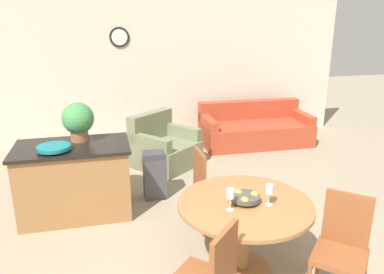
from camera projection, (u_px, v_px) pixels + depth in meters
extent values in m
cube|color=beige|center=(145.00, 72.00, 7.20)|extent=(8.00, 0.06, 2.70)
cylinder|color=black|center=(119.00, 37.00, 6.86)|extent=(0.36, 0.02, 0.36)
cylinder|color=white|center=(119.00, 37.00, 6.85)|extent=(0.29, 0.01, 0.29)
cylinder|color=#9E6B3D|center=(242.00, 268.00, 3.65)|extent=(0.53, 0.53, 0.04)
cylinder|color=#9E6B3D|center=(244.00, 237.00, 3.55)|extent=(0.13, 0.13, 0.66)
cylinder|color=#9E6B3D|center=(245.00, 204.00, 3.44)|extent=(1.25, 1.25, 0.03)
cube|color=brown|center=(224.00, 260.00, 2.64)|extent=(0.30, 0.31, 0.48)
cylinder|color=brown|center=(318.00, 262.00, 3.43)|extent=(0.04, 0.04, 0.43)
cube|color=brown|center=(340.00, 257.00, 3.11)|extent=(0.59, 0.59, 0.05)
cube|color=brown|center=(347.00, 219.00, 3.19)|extent=(0.31, 0.30, 0.48)
cylinder|color=brown|center=(225.00, 200.00, 4.60)|extent=(0.04, 0.04, 0.43)
cylinder|color=brown|center=(236.00, 215.00, 4.25)|extent=(0.04, 0.04, 0.43)
cylinder|color=brown|center=(195.00, 204.00, 4.51)|extent=(0.04, 0.04, 0.43)
cylinder|color=brown|center=(204.00, 219.00, 4.16)|extent=(0.04, 0.04, 0.43)
cube|color=brown|center=(215.00, 191.00, 4.31)|extent=(0.43, 0.43, 0.05)
cube|color=brown|center=(200.00, 171.00, 4.18)|extent=(0.05, 0.39, 0.48)
cylinder|color=#4C4742|center=(245.00, 201.00, 3.43)|extent=(0.10, 0.10, 0.03)
cylinder|color=#4C4742|center=(245.00, 197.00, 3.42)|extent=(0.27, 0.27, 0.04)
sphere|color=gold|center=(254.00, 195.00, 3.44)|extent=(0.08, 0.08, 0.08)
sphere|color=gold|center=(238.00, 193.00, 3.49)|extent=(0.08, 0.08, 0.08)
sphere|color=gold|center=(245.00, 201.00, 3.33)|extent=(0.08, 0.08, 0.08)
cylinder|color=silver|center=(230.00, 210.00, 3.30)|extent=(0.06, 0.06, 0.01)
cylinder|color=silver|center=(230.00, 204.00, 3.28)|extent=(0.01, 0.01, 0.11)
cylinder|color=silver|center=(231.00, 194.00, 3.25)|extent=(0.07, 0.07, 0.08)
cylinder|color=silver|center=(268.00, 205.00, 3.39)|extent=(0.06, 0.06, 0.01)
cylinder|color=silver|center=(269.00, 199.00, 3.37)|extent=(0.01, 0.01, 0.11)
cylinder|color=silver|center=(269.00, 189.00, 3.34)|extent=(0.07, 0.07, 0.08)
cube|color=#9E6B3D|center=(75.00, 182.00, 4.59)|extent=(1.29, 0.73, 0.86)
cube|color=black|center=(72.00, 147.00, 4.45)|extent=(1.35, 0.79, 0.04)
cylinder|color=#147A7F|center=(54.00, 150.00, 4.25)|extent=(0.13, 0.13, 0.02)
cylinder|color=#147A7F|center=(54.00, 147.00, 4.24)|extent=(0.38, 0.38, 0.04)
cylinder|color=#A36642|center=(80.00, 135.00, 4.60)|extent=(0.21, 0.21, 0.14)
sphere|color=#478E4C|center=(78.00, 118.00, 4.53)|extent=(0.38, 0.38, 0.38)
cube|color=#47474C|center=(155.00, 177.00, 5.07)|extent=(0.30, 0.24, 0.57)
cube|color=#3C3C41|center=(154.00, 155.00, 4.97)|extent=(0.28, 0.23, 0.08)
cube|color=#B24228|center=(255.00, 133.00, 7.27)|extent=(2.08, 1.04, 0.42)
cube|color=#B24228|center=(249.00, 109.00, 7.51)|extent=(2.06, 0.26, 0.36)
cube|color=#B24228|center=(208.00, 132.00, 7.05)|extent=(0.18, 0.92, 0.58)
cube|color=#B24228|center=(300.00, 126.00, 7.44)|extent=(0.18, 0.92, 0.58)
cube|color=#7A7F5B|center=(166.00, 154.00, 6.18)|extent=(1.25, 1.25, 0.40)
cube|color=#7A7F5B|center=(150.00, 126.00, 6.25)|extent=(0.82, 0.72, 0.46)
cube|color=#7A7F5B|center=(150.00, 155.00, 5.86)|extent=(0.61, 0.71, 0.61)
cube|color=#7A7F5B|center=(181.00, 142.00, 6.44)|extent=(0.61, 0.71, 0.61)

